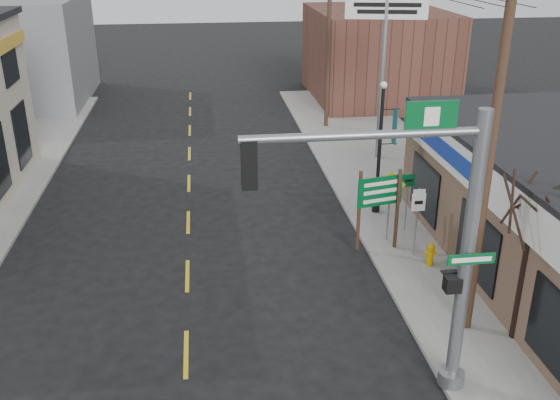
{
  "coord_description": "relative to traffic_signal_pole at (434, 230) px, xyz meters",
  "views": [
    {
      "loc": [
        0.71,
        -9.3,
        9.84
      ],
      "look_at": [
        2.82,
        7.12,
        2.8
      ],
      "focal_mm": 40.0,
      "sensor_mm": 36.0,
      "label": 1
    }
  ],
  "objects": [
    {
      "name": "center_line",
      "position": [
        -5.39,
        6.09,
        -4.17
      ],
      "size": [
        0.12,
        56.0,
        0.01
      ],
      "primitive_type": "cube",
      "color": "gold",
      "rests_on": "ground"
    },
    {
      "name": "shrub_back",
      "position": [
        3.65,
        7.09,
        -3.68
      ],
      "size": [
        0.97,
        0.97,
        0.73
      ],
      "primitive_type": "ellipsoid",
      "color": "black",
      "rests_on": "sidewalk_right"
    },
    {
      "name": "bare_tree",
      "position": [
        3.14,
        1.55,
        0.13
      ],
      "size": [
        2.65,
        2.65,
        5.31
      ],
      "rotation": [
        0.0,
        0.0,
        0.01
      ],
      "color": "black",
      "rests_on": "sidewalk_right"
    },
    {
      "name": "guide_sign",
      "position": [
        0.91,
        6.89,
        -2.24
      ],
      "size": [
        1.59,
        0.13,
        2.79
      ],
      "rotation": [
        0.0,
        0.0,
        0.23
      ],
      "color": "#422C1E",
      "rests_on": "sidewalk_right"
    },
    {
      "name": "traffic_signal_pole",
      "position": [
        0.0,
        0.0,
        0.0
      ],
      "size": [
        5.37,
        0.39,
        6.8
      ],
      "rotation": [
        0.0,
        0.0,
        0.0
      ],
      "color": "slate",
      "rests_on": "sidewalk_right"
    },
    {
      "name": "sidewalk_right",
      "position": [
        3.61,
        11.09,
        -4.11
      ],
      "size": [
        6.0,
        38.0,
        0.13
      ],
      "primitive_type": "cube",
      "color": "slate",
      "rests_on": "ground"
    },
    {
      "name": "bldg_distant_left",
      "position": [
        -16.39,
        30.09,
        -0.97
      ],
      "size": [
        9.0,
        10.0,
        6.4
      ],
      "primitive_type": "cube",
      "color": "slate",
      "rests_on": "ground"
    },
    {
      "name": "ped_crossing_sign",
      "position": [
        1.45,
        7.49,
        -2.28
      ],
      "size": [
        0.99,
        0.07,
        2.55
      ],
      "rotation": [
        0.0,
        0.0,
        -0.21
      ],
      "color": "gray",
      "rests_on": "sidewalk_right"
    },
    {
      "name": "fire_hydrant",
      "position": [
        2.3,
        5.57,
        -3.63
      ],
      "size": [
        0.24,
        0.24,
        0.76
      ],
      "rotation": [
        0.0,
        0.0,
        -0.31
      ],
      "color": "#D79101",
      "rests_on": "sidewalk_right"
    },
    {
      "name": "utility_pole_far",
      "position": [
        2.11,
        21.58,
        0.35
      ],
      "size": [
        1.49,
        0.22,
        8.57
      ],
      "rotation": [
        0.0,
        0.0,
        -0.1
      ],
      "color": "#412E21",
      "rests_on": "sidewalk_right"
    },
    {
      "name": "utility_pole_near",
      "position": [
        2.11,
        2.17,
        0.66
      ],
      "size": [
        1.6,
        0.24,
        9.18
      ],
      "rotation": [
        0.0,
        0.0,
        -0.09
      ],
      "color": "#413320",
      "rests_on": "sidewalk_right"
    },
    {
      "name": "lamp_post",
      "position": [
        1.77,
        9.88,
        -1.14
      ],
      "size": [
        0.65,
        0.51,
        4.99
      ],
      "rotation": [
        0.0,
        0.0,
        -0.03
      ],
      "color": "black",
      "rests_on": "sidewalk_right"
    },
    {
      "name": "bldg_distant_right",
      "position": [
        6.61,
        28.09,
        -1.37
      ],
      "size": [
        8.0,
        10.0,
        5.6
      ],
      "primitive_type": "cube",
      "color": "#522F25",
      "rests_on": "ground"
    },
    {
      "name": "dance_center_sign",
      "position": [
        3.51,
        16.12,
        1.62
      ],
      "size": [
        3.59,
        0.22,
        7.63
      ],
      "rotation": [
        0.0,
        0.0,
        -0.22
      ],
      "color": "gray",
      "rests_on": "sidewalk_right"
    }
  ]
}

